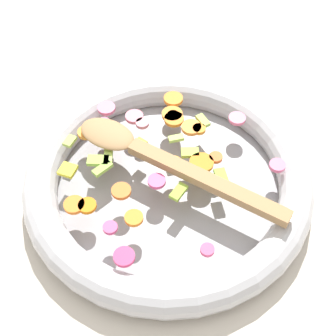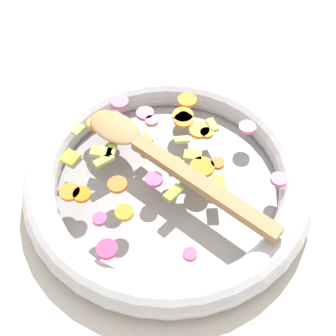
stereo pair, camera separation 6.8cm
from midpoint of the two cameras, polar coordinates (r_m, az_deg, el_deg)
name	(u,v)px [view 2 (the right image)]	position (r m, az deg, el deg)	size (l,w,h in m)	color
ground_plane	(168,188)	(0.72, 2.70, -2.65)	(4.00, 4.00, 0.00)	beige
skillet	(168,180)	(0.70, 2.77, -1.60)	(0.43, 0.43, 0.05)	gray
chopped_vegetables	(156,150)	(0.70, 1.29, 1.99)	(0.33, 0.34, 0.01)	orange
wooden_spoon	(158,156)	(0.68, 1.65, 1.32)	(0.15, 0.33, 0.01)	#A87F51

